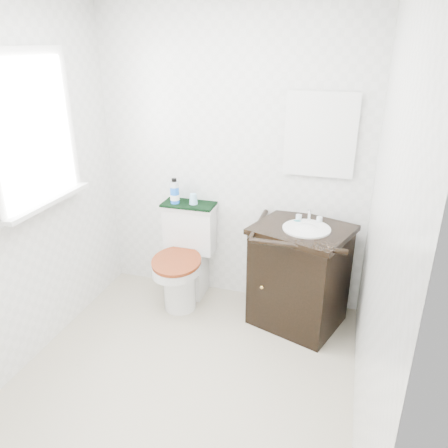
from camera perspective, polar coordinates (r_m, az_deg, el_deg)
The scene contains 14 objects.
floor at distance 3.09m, azimuth -5.60°, elevation -19.81°, with size 2.40×2.40×0.00m, color #B3AE90.
wall_back at distance 3.52m, azimuth 0.94°, elevation 8.25°, with size 2.40×2.40×0.00m, color white.
wall_front at distance 1.55m, azimuth -24.58°, elevation -14.50°, with size 2.40×2.40×0.00m, color white.
wall_left at distance 3.03m, azimuth -26.25°, elevation 3.41°, with size 2.40×2.40×0.00m, color white.
wall_right at distance 2.27m, azimuth 19.83°, elevation -1.58°, with size 2.40×2.40×0.00m, color white.
window at distance 3.11m, azimuth -23.93°, elevation 10.98°, with size 0.02×0.70×0.90m, color white.
mirror at distance 3.33m, azimuth 12.47°, elevation 11.28°, with size 0.50×0.02×0.60m, color silver.
toilet at distance 3.72m, azimuth -5.08°, elevation -4.89°, with size 0.48×0.67×0.82m.
vanity at distance 3.43m, azimuth 9.83°, elevation -6.41°, with size 0.82×0.76×0.92m.
trash_bin at distance 3.55m, azimuth 6.43°, elevation -10.30°, with size 0.23×0.19×0.30m.
towel at distance 3.63m, azimuth -4.63°, elevation 2.58°, with size 0.44×0.22×0.02m, color black.
mouthwash_bottle at distance 3.62m, azimuth -6.47°, elevation 4.19°, with size 0.07×0.07×0.21m.
cup at distance 3.60m, azimuth -4.03°, elevation 3.28°, with size 0.07×0.07×0.09m, color #99D7FA.
soap_bar at distance 3.34m, azimuth 9.54°, elevation 0.38°, with size 0.07×0.04×0.02m, color #197178.
Camera 1 is at (0.91, -2.08, 2.09)m, focal length 35.00 mm.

